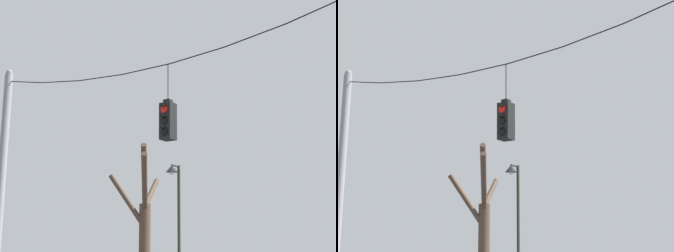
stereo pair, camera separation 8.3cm
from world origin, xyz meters
TOP-DOWN VIEW (x-y plane):
  - utility_pole_left at (-5.65, 0.48)m, footprint 0.27×0.27m
  - span_wire at (0.00, 0.48)m, footprint 11.31×0.03m
  - traffic_light_over_intersection at (0.74, 0.48)m, footprint 0.34×0.58m
  - street_lamp at (-2.95, 6.64)m, footprint 0.46×0.80m
  - bare_tree at (-4.54, 6.73)m, footprint 3.02×4.22m

SIDE VIEW (x-z plane):
  - bare_tree at x=-4.54m, z-range -0.06..5.67m
  - street_lamp at x=-2.95m, z-range 1.16..6.32m
  - utility_pole_left at x=-5.65m, z-range -0.01..7.81m
  - traffic_light_over_intersection at x=0.74m, z-range 4.16..6.22m
  - span_wire at x=0.00m, z-range 6.61..7.31m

